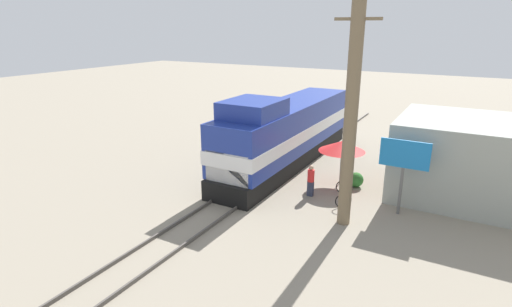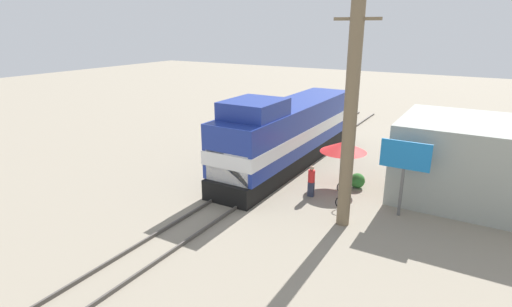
# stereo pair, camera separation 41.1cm
# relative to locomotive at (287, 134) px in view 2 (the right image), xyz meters

# --- Properties ---
(ground_plane) EXTENTS (120.00, 120.00, 0.00)m
(ground_plane) POSITION_rel_locomotive_xyz_m (0.00, -3.96, -2.01)
(ground_plane) COLOR gray
(rail_near) EXTENTS (0.08, 42.80, 0.15)m
(rail_near) POSITION_rel_locomotive_xyz_m (-0.72, -3.96, -1.94)
(rail_near) COLOR #4C4742
(rail_near) RESTS_ON ground_plane
(rail_far) EXTENTS (0.08, 42.80, 0.15)m
(rail_far) POSITION_rel_locomotive_xyz_m (0.72, -3.96, -1.94)
(rail_far) COLOR #4C4742
(rail_far) RESTS_ON ground_plane
(locomotive) EXTENTS (2.84, 14.19, 4.63)m
(locomotive) POSITION_rel_locomotive_xyz_m (0.00, 0.00, 0.00)
(locomotive) COLOR black
(locomotive) RESTS_ON ground_plane
(utility_pole) EXTENTS (1.80, 0.55, 9.56)m
(utility_pole) POSITION_rel_locomotive_xyz_m (5.47, -5.56, 2.80)
(utility_pole) COLOR #726047
(utility_pole) RESTS_ON ground_plane
(vendor_umbrella) EXTENTS (2.44, 2.44, 2.42)m
(vendor_umbrella) POSITION_rel_locomotive_xyz_m (3.93, -1.31, 0.13)
(vendor_umbrella) COLOR #4C4C4C
(vendor_umbrella) RESTS_ON ground_plane
(billboard_sign) EXTENTS (2.11, 0.12, 3.47)m
(billboard_sign) POSITION_rel_locomotive_xyz_m (7.38, -3.50, 0.60)
(billboard_sign) COLOR #595959
(billboard_sign) RESTS_ON ground_plane
(shrub_cluster) EXTENTS (0.79, 0.79, 0.79)m
(shrub_cluster) POSITION_rel_locomotive_xyz_m (4.79, -1.27, -1.62)
(shrub_cluster) COLOR #2D722D
(shrub_cluster) RESTS_ON ground_plane
(person_bystander) EXTENTS (0.34, 0.34, 1.62)m
(person_bystander) POSITION_rel_locomotive_xyz_m (3.13, -3.57, -1.14)
(person_bystander) COLOR #2D3347
(person_bystander) RESTS_ON ground_plane
(bicycle) EXTENTS (1.22, 2.00, 0.69)m
(bicycle) POSITION_rel_locomotive_xyz_m (4.73, -3.35, -1.66)
(bicycle) COLOR black
(bicycle) RESTS_ON ground_plane
(building_block_distant) EXTENTS (8.82, 6.01, 3.89)m
(building_block_distant) POSITION_rel_locomotive_xyz_m (10.90, 0.28, -0.07)
(building_block_distant) COLOR #999E93
(building_block_distant) RESTS_ON ground_plane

